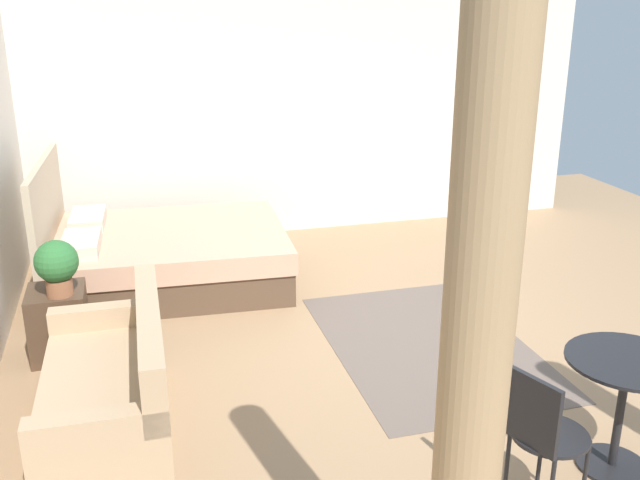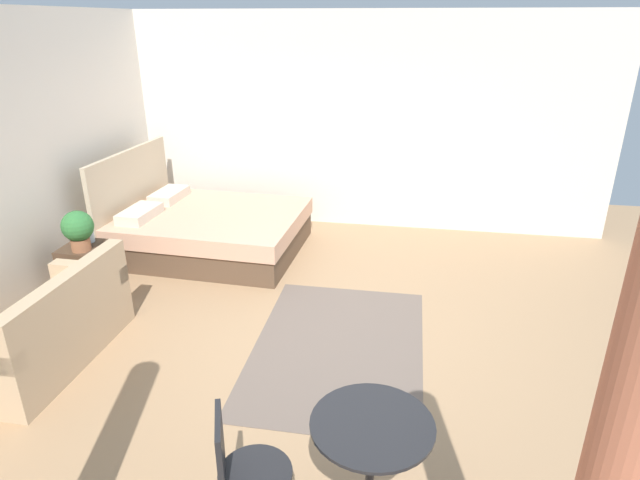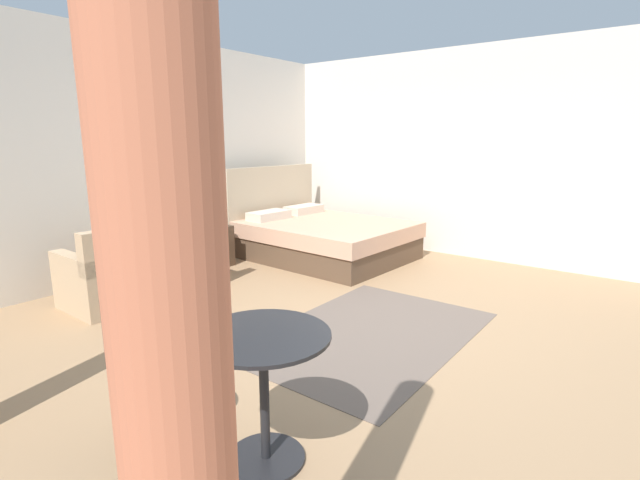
# 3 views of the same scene
# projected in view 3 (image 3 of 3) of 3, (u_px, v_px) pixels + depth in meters

# --- Properties ---
(ground_plane) EXTENTS (9.28, 9.52, 0.02)m
(ground_plane) POSITION_uv_depth(u_px,v_px,m) (367.00, 329.00, 4.22)
(ground_plane) COLOR #9E7A56
(wall_back) EXTENTS (9.28, 0.12, 2.89)m
(wall_back) POSITION_uv_depth(u_px,v_px,m) (147.00, 157.00, 5.84)
(wall_back) COLOR silver
(wall_back) RESTS_ON ground
(wall_right) EXTENTS (0.12, 6.52, 2.89)m
(wall_right) POSITION_uv_depth(u_px,v_px,m) (491.00, 155.00, 6.35)
(wall_right) COLOR silver
(wall_right) RESTS_ON ground
(area_rug) EXTENTS (2.26, 1.52, 0.01)m
(area_rug) POSITION_uv_depth(u_px,v_px,m) (369.00, 333.00, 4.10)
(area_rug) COLOR #66564C
(area_rug) RESTS_ON ground
(bed) EXTENTS (1.88, 2.29, 1.26)m
(bed) POSITION_uv_depth(u_px,v_px,m) (322.00, 237.00, 6.68)
(bed) COLOR brown
(bed) RESTS_ON ground
(couch) EXTENTS (1.58, 0.78, 0.85)m
(couch) POSITION_uv_depth(u_px,v_px,m) (146.00, 270.00, 5.00)
(couch) COLOR tan
(couch) RESTS_ON ground
(nightstand) EXTENTS (0.46, 0.43, 0.54)m
(nightstand) POSITION_uv_depth(u_px,v_px,m) (211.00, 246.00, 6.18)
(nightstand) COLOR #473323
(nightstand) RESTS_ON ground
(potted_plant) EXTENTS (0.32, 0.32, 0.43)m
(potted_plant) POSITION_uv_depth(u_px,v_px,m) (205.00, 209.00, 5.97)
(potted_plant) COLOR #935B3D
(potted_plant) RESTS_ON nightstand
(vase) EXTENTS (0.13, 0.13, 0.15)m
(vase) POSITION_uv_depth(u_px,v_px,m) (216.00, 220.00, 6.21)
(vase) COLOR silver
(vase) RESTS_ON nightstand
(balcony_table) EXTENTS (0.69, 0.69, 0.72)m
(balcony_table) POSITION_uv_depth(u_px,v_px,m) (264.00, 373.00, 2.38)
(balcony_table) COLOR black
(balcony_table) RESTS_ON ground
(cafe_chair_near_window) EXTENTS (0.52, 0.52, 0.87)m
(cafe_chair_near_window) POSITION_uv_depth(u_px,v_px,m) (143.00, 348.00, 2.59)
(cafe_chair_near_window) COLOR black
(cafe_chair_near_window) RESTS_ON ground
(curtain_left) EXTENTS (0.25, 0.25, 2.70)m
(curtain_left) POSITION_uv_depth(u_px,v_px,m) (168.00, 305.00, 0.93)
(curtain_left) COLOR #D1704C
(curtain_left) RESTS_ON ground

